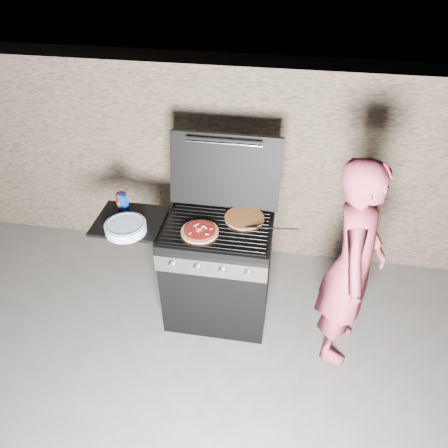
% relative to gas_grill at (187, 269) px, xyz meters
% --- Properties ---
extents(ground, '(50.00, 50.00, 0.00)m').
position_rel_gas_grill_xyz_m(ground, '(0.25, 0.00, -0.46)').
color(ground, '#56514E').
extents(stone_wall, '(8.00, 0.35, 1.80)m').
position_rel_gas_grill_xyz_m(stone_wall, '(0.25, 1.05, 0.44)').
color(stone_wall, '#77644E').
rests_on(stone_wall, ground).
extents(gas_grill, '(1.34, 0.79, 0.91)m').
position_rel_gas_grill_xyz_m(gas_grill, '(0.00, 0.00, 0.00)').
color(gas_grill, black).
rests_on(gas_grill, ground).
extents(pizza_topped, '(0.29, 0.29, 0.03)m').
position_rel_gas_grill_xyz_m(pizza_topped, '(0.14, -0.08, 0.47)').
color(pizza_topped, tan).
rests_on(pizza_topped, gas_grill).
extents(pizza_plain, '(0.31, 0.31, 0.02)m').
position_rel_gas_grill_xyz_m(pizza_plain, '(0.43, 0.14, 0.46)').
color(pizza_plain, '#C3753C').
rests_on(pizza_plain, gas_grill).
extents(sauce_jar, '(0.11, 0.11, 0.13)m').
position_rel_gas_grill_xyz_m(sauce_jar, '(-0.52, 0.14, 0.51)').
color(sauce_jar, '#910304').
rests_on(sauce_jar, gas_grill).
extents(blue_carton, '(0.07, 0.06, 0.14)m').
position_rel_gas_grill_xyz_m(blue_carton, '(-0.50, 0.11, 0.52)').
color(blue_carton, '#072F9F').
rests_on(blue_carton, gas_grill).
extents(plate_stack, '(0.39, 0.39, 0.07)m').
position_rel_gas_grill_xyz_m(plate_stack, '(-0.39, -0.14, 0.48)').
color(plate_stack, white).
rests_on(plate_stack, gas_grill).
extents(person, '(0.49, 0.66, 1.64)m').
position_rel_gas_grill_xyz_m(person, '(1.22, -0.16, 0.37)').
color(person, '#AE3D4F').
rests_on(person, ground).
extents(tongs, '(0.39, 0.06, 0.08)m').
position_rel_gas_grill_xyz_m(tongs, '(0.64, 0.00, 0.50)').
color(tongs, black).
rests_on(tongs, gas_grill).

